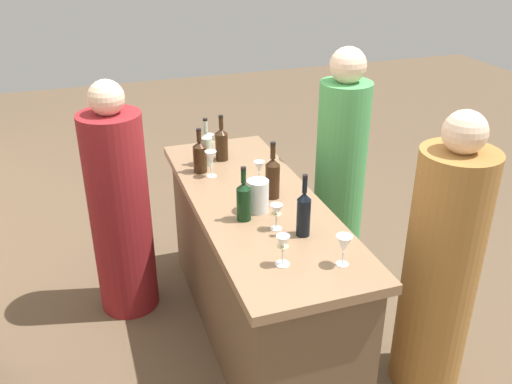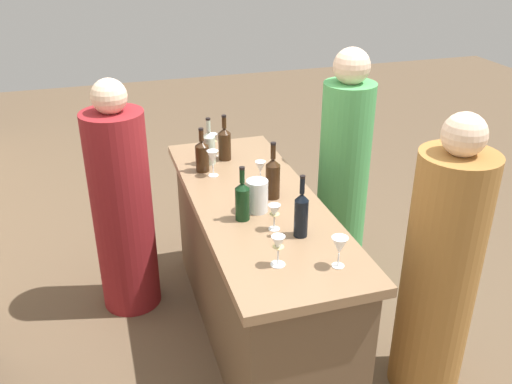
{
  "view_description": "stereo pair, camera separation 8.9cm",
  "coord_description": "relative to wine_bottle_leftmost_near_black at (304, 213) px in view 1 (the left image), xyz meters",
  "views": [
    {
      "loc": [
        -2.57,
        0.87,
        2.3
      ],
      "look_at": [
        0.0,
        0.0,
        0.95
      ],
      "focal_mm": 39.33,
      "sensor_mm": 36.0,
      "label": 1
    },
    {
      "loc": [
        -2.6,
        0.79,
        2.3
      ],
      "look_at": [
        0.0,
        0.0,
        0.95
      ],
      "focal_mm": 39.33,
      "sensor_mm": 36.0,
      "label": 2
    }
  ],
  "objects": [
    {
      "name": "wine_glass_far_right",
      "position": [
        0.8,
        0.25,
        -0.01
      ],
      "size": [
        0.07,
        0.07,
        0.16
      ],
      "color": "white",
      "rests_on": "bar_counter"
    },
    {
      "name": "wine_bottle_second_left_dark_green",
      "position": [
        0.24,
        0.22,
        -0.01
      ],
      "size": [
        0.07,
        0.07,
        0.29
      ],
      "color": "black",
      "rests_on": "bar_counter"
    },
    {
      "name": "wine_glass_near_right",
      "position": [
        0.09,
        0.1,
        -0.03
      ],
      "size": [
        0.06,
        0.06,
        0.14
      ],
      "color": "white",
      "rests_on": "bar_counter"
    },
    {
      "name": "bar_counter",
      "position": [
        0.42,
        0.1,
        -0.57
      ],
      "size": [
        1.88,
        0.67,
        0.9
      ],
      "color": "brown",
      "rests_on": "ground"
    },
    {
      "name": "wine_bottle_second_right_amber_brown",
      "position": [
        0.89,
        0.29,
        -0.02
      ],
      "size": [
        0.08,
        0.08,
        0.27
      ],
      "color": "#331E0F",
      "rests_on": "bar_counter"
    },
    {
      "name": "wine_glass_far_center",
      "position": [
        -0.21,
        0.19,
        -0.02
      ],
      "size": [
        0.07,
        0.07,
        0.15
      ],
      "color": "white",
      "rests_on": "bar_counter"
    },
    {
      "name": "wine_bottle_far_right_amber_brown",
      "position": [
        1.02,
        0.12,
        -0.01
      ],
      "size": [
        0.08,
        0.08,
        0.29
      ],
      "color": "#331E0F",
      "rests_on": "bar_counter"
    },
    {
      "name": "person_right_guest",
      "position": [
        0.95,
        0.79,
        -0.34
      ],
      "size": [
        0.42,
        0.42,
        1.5
      ],
      "rotation": [
        0.0,
        0.0,
        -1.74
      ],
      "color": "maroon",
      "rests_on": "ground"
    },
    {
      "name": "wine_glass_near_left",
      "position": [
        -0.3,
        -0.06,
        -0.02
      ],
      "size": [
        0.07,
        0.07,
        0.15
      ],
      "color": "white",
      "rests_on": "bar_counter"
    },
    {
      "name": "wine_glass_far_left",
      "position": [
        1.1,
        0.18,
        -0.02
      ],
      "size": [
        0.06,
        0.06,
        0.15
      ],
      "color": "white",
      "rests_on": "bar_counter"
    },
    {
      "name": "wine_bottle_rightmost_clear_pale",
      "position": [
        0.99,
        0.23,
        -0.01
      ],
      "size": [
        0.08,
        0.08,
        0.3
      ],
      "color": "#B7C6B2",
      "rests_on": "bar_counter"
    },
    {
      "name": "wine_bottle_leftmost_near_black",
      "position": [
        0.0,
        0.0,
        0.0
      ],
      "size": [
        0.07,
        0.07,
        0.32
      ],
      "color": "black",
      "rests_on": "bar_counter"
    },
    {
      "name": "person_left_guest",
      "position": [
        -0.23,
        -0.66,
        -0.32
      ],
      "size": [
        0.4,
        0.4,
        1.54
      ],
      "rotation": [
        0.0,
        0.0,
        1.49
      ],
      "color": "#9E6B33",
      "rests_on": "ground"
    },
    {
      "name": "water_pitcher",
      "position": [
        0.3,
        0.13,
        -0.03
      ],
      "size": [
        0.11,
        0.11,
        0.17
      ],
      "color": "silver",
      "rests_on": "bar_counter"
    },
    {
      "name": "wine_glass_near_center",
      "position": [
        0.61,
        0.01,
        -0.02
      ],
      "size": [
        0.07,
        0.07,
        0.14
      ],
      "color": "white",
      "rests_on": "bar_counter"
    },
    {
      "name": "wine_bottle_center_amber_brown",
      "position": [
        0.43,
        0.0,
        0.0
      ],
      "size": [
        0.08,
        0.08,
        0.32
      ],
      "color": "#331E0F",
      "rests_on": "bar_counter"
    },
    {
      "name": "person_center_guest",
      "position": [
        0.82,
        -0.62,
        -0.27
      ],
      "size": [
        0.34,
        0.34,
        1.61
      ],
      "rotation": [
        0.0,
        0.0,
        1.54
      ],
      "color": "#4CA559",
      "rests_on": "ground"
    },
    {
      "name": "ground_plane",
      "position": [
        0.42,
        0.1,
        -1.03
      ],
      "size": [
        12.0,
        12.0,
        0.0
      ],
      "primitive_type": "plane",
      "color": "brown"
    }
  ]
}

